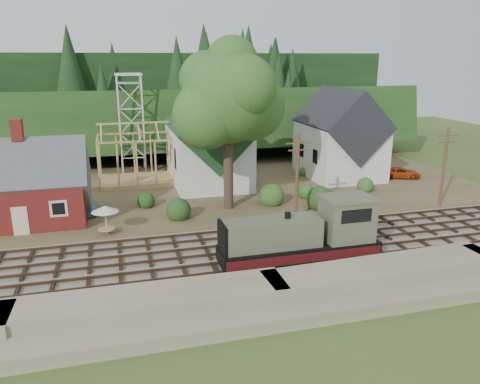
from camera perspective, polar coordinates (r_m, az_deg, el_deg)
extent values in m
plane|color=#384C1E|center=(35.63, -0.66, -7.47)|extent=(140.00, 140.00, 0.00)
cube|color=#7F7259|center=(28.36, 3.80, -14.08)|extent=(64.00, 5.00, 1.60)
cube|color=#726B5B|center=(35.60, -0.66, -7.35)|extent=(64.00, 11.00, 0.16)
cube|color=brown|center=(52.23, -5.63, 0.34)|extent=(64.00, 26.00, 0.30)
cube|color=#1E3F19|center=(75.44, -8.73, 5.00)|extent=(70.00, 28.96, 12.74)
cube|color=black|center=(91.12, -9.93, 6.83)|extent=(80.00, 20.00, 12.00)
cube|color=#571613|center=(44.98, -24.61, -0.95)|extent=(10.00, 7.00, 3.80)
cube|color=#4C4C51|center=(44.51, -24.89, 1.39)|extent=(10.80, 7.41, 7.41)
cube|color=#571613|center=(43.73, -25.55, 6.85)|extent=(0.90, 0.90, 1.80)
cube|color=beige|center=(41.87, -25.21, -3.22)|extent=(1.20, 0.06, 2.40)
cube|color=silver|center=(53.71, -3.98, 4.50)|extent=(8.00, 12.00, 6.40)
cube|color=#1A3B1B|center=(53.16, -4.05, 7.88)|extent=(8.40, 12.96, 8.40)
cube|color=silver|center=(47.08, -2.64, 9.30)|extent=(2.40, 2.40, 4.00)
cone|color=#1A3B1B|center=(46.81, -2.70, 13.32)|extent=(5.37, 5.37, 2.60)
cube|color=silver|center=(58.00, 11.98, 5.05)|extent=(8.00, 10.00, 6.40)
cube|color=black|center=(57.49, 12.16, 8.18)|extent=(8.40, 10.80, 8.40)
cube|color=tan|center=(55.39, -12.47, 1.38)|extent=(8.00, 6.00, 0.50)
cube|color=tan|center=(54.13, -12.90, 8.20)|extent=(8.00, 0.18, 0.18)
cube|color=silver|center=(58.77, -14.44, 7.81)|extent=(0.18, 0.18, 12.00)
cube|color=silver|center=(58.88, -11.69, 7.99)|extent=(0.18, 0.18, 12.00)
cube|color=silver|center=(61.55, -14.50, 8.15)|extent=(0.18, 0.18, 12.00)
cube|color=silver|center=(61.65, -11.87, 8.33)|extent=(0.18, 0.18, 12.00)
cube|color=silver|center=(59.70, -13.50, 13.78)|extent=(3.20, 3.20, 0.25)
cylinder|color=#38281E|center=(43.99, -1.43, 3.01)|extent=(0.90, 0.90, 8.00)
sphere|color=#2D5620|center=(42.99, -1.49, 11.48)|extent=(8.40, 8.40, 8.40)
sphere|color=#2D5620|center=(44.70, 1.38, 10.37)|extent=(6.40, 6.40, 6.40)
sphere|color=#2D5620|center=(41.89, -4.17, 9.27)|extent=(6.00, 6.00, 6.00)
cylinder|color=#4C331E|center=(41.13, 6.97, 1.54)|extent=(0.28, 0.28, 8.00)
cube|color=#4C331E|center=(40.45, 7.12, 5.93)|extent=(2.20, 0.12, 0.12)
cube|color=#4C331E|center=(40.56, 7.09, 5.10)|extent=(1.80, 0.12, 0.12)
cylinder|color=#4C331E|center=(48.70, 23.58, 2.58)|extent=(0.28, 0.28, 8.00)
cube|color=#4C331E|center=(48.13, 24.01, 6.28)|extent=(2.20, 0.12, 0.12)
cube|color=#4C331E|center=(48.22, 23.93, 5.58)|extent=(1.80, 0.12, 0.12)
cube|color=black|center=(34.06, 7.18, -8.15)|extent=(11.36, 2.37, 0.33)
cube|color=black|center=(33.78, 7.22, -7.06)|extent=(11.36, 2.75, 1.04)
cube|color=#4B4A36|center=(32.52, 3.90, -5.03)|extent=(6.82, 2.18, 1.99)
cube|color=#4B4A36|center=(34.53, 12.89, -3.22)|extent=(3.41, 2.65, 3.03)
cube|color=#4B4A36|center=(34.05, 13.05, -0.73)|extent=(3.60, 2.84, 0.19)
cube|color=black|center=(33.20, 14.03, -2.86)|extent=(2.27, 0.06, 0.95)
cube|color=#470F11|center=(32.61, 8.15, -7.98)|extent=(11.36, 0.04, 0.66)
cube|color=#470F11|center=(34.97, 6.36, -6.21)|extent=(11.36, 0.04, 0.66)
cylinder|color=black|center=(32.52, 5.84, -3.03)|extent=(0.42, 0.42, 0.66)
imported|color=#62B1D2|center=(45.72, -18.21, -1.65)|extent=(3.06, 4.11, 1.30)
imported|color=#B4360E|center=(59.43, 19.06, 2.23)|extent=(4.91, 3.57, 1.24)
cylinder|color=silver|center=(39.68, -16.01, -3.47)|extent=(0.10, 0.10, 2.17)
cylinder|color=tan|center=(39.89, -15.94, -4.34)|extent=(1.38, 1.38, 0.08)
cone|color=beige|center=(39.34, -16.13, -1.98)|extent=(2.17, 2.17, 0.49)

